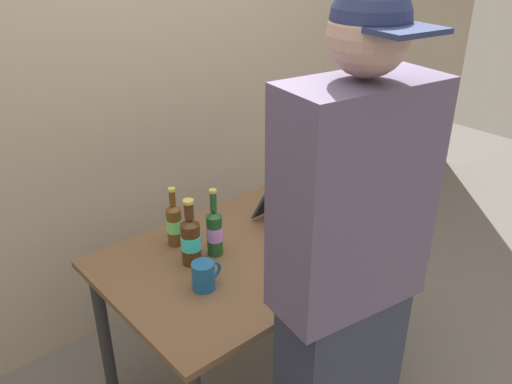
{
  "coord_description": "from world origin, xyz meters",
  "views": [
    {
      "loc": [
        -1.19,
        -1.38,
        1.91
      ],
      "look_at": [
        0.01,
        0.0,
        0.99
      ],
      "focal_mm": 37.06,
      "sensor_mm": 36.0,
      "label": 1
    }
  ],
  "objects_px": {
    "beer_bottle_green": "(191,239)",
    "person_figure": "(344,300)",
    "coffee_mug": "(204,276)",
    "beer_bottle_amber": "(214,231)",
    "laptop": "(304,211)",
    "beer_bottle_brown": "(174,223)"
  },
  "relations": [
    {
      "from": "person_figure",
      "to": "coffee_mug",
      "type": "height_order",
      "value": "person_figure"
    },
    {
      "from": "beer_bottle_brown",
      "to": "beer_bottle_amber",
      "type": "height_order",
      "value": "beer_bottle_amber"
    },
    {
      "from": "beer_bottle_green",
      "to": "coffee_mug",
      "type": "distance_m",
      "value": 0.18
    },
    {
      "from": "beer_bottle_amber",
      "to": "coffee_mug",
      "type": "bearing_deg",
      "value": -136.87
    },
    {
      "from": "beer_bottle_brown",
      "to": "person_figure",
      "type": "xyz_separation_m",
      "value": [
        0.05,
        -0.84,
        0.09
      ]
    },
    {
      "from": "beer_bottle_green",
      "to": "person_figure",
      "type": "xyz_separation_m",
      "value": [
        0.08,
        -0.69,
        0.08
      ]
    },
    {
      "from": "beer_bottle_amber",
      "to": "person_figure",
      "type": "xyz_separation_m",
      "value": [
        -0.03,
        -0.68,
        0.08
      ]
    },
    {
      "from": "beer_bottle_green",
      "to": "person_figure",
      "type": "height_order",
      "value": "person_figure"
    },
    {
      "from": "coffee_mug",
      "to": "beer_bottle_brown",
      "type": "bearing_deg",
      "value": 75.03
    },
    {
      "from": "laptop",
      "to": "beer_bottle_brown",
      "type": "relative_size",
      "value": 1.35
    },
    {
      "from": "person_figure",
      "to": "beer_bottle_amber",
      "type": "bearing_deg",
      "value": 87.51
    },
    {
      "from": "beer_bottle_brown",
      "to": "coffee_mug",
      "type": "xyz_separation_m",
      "value": [
        -0.09,
        -0.32,
        -0.04
      ]
    },
    {
      "from": "coffee_mug",
      "to": "person_figure",
      "type": "bearing_deg",
      "value": -75.47
    },
    {
      "from": "person_figure",
      "to": "beer_bottle_brown",
      "type": "bearing_deg",
      "value": 93.43
    },
    {
      "from": "beer_bottle_brown",
      "to": "beer_bottle_amber",
      "type": "distance_m",
      "value": 0.18
    },
    {
      "from": "beer_bottle_brown",
      "to": "laptop",
      "type": "bearing_deg",
      "value": -21.79
    },
    {
      "from": "beer_bottle_green",
      "to": "coffee_mug",
      "type": "bearing_deg",
      "value": -109.58
    },
    {
      "from": "laptop",
      "to": "beer_bottle_brown",
      "type": "height_order",
      "value": "beer_bottle_brown"
    },
    {
      "from": "laptop",
      "to": "coffee_mug",
      "type": "relative_size",
      "value": 2.86
    },
    {
      "from": "beer_bottle_amber",
      "to": "person_figure",
      "type": "height_order",
      "value": "person_figure"
    },
    {
      "from": "beer_bottle_brown",
      "to": "beer_bottle_green",
      "type": "height_order",
      "value": "beer_bottle_green"
    },
    {
      "from": "laptop",
      "to": "person_figure",
      "type": "relative_size",
      "value": 0.19
    }
  ]
}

